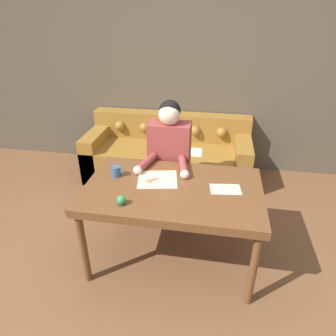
{
  "coord_description": "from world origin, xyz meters",
  "views": [
    {
      "loc": [
        0.38,
        -1.9,
        2.06
      ],
      "look_at": [
        0.01,
        0.27,
        0.86
      ],
      "focal_mm": 32.0,
      "sensor_mm": 36.0,
      "label": 1
    }
  ],
  "objects_px": {
    "scissors": "(154,180)",
    "pin_cushion": "(121,200)",
    "dining_table": "(173,195)",
    "mug": "(116,171)",
    "person": "(169,164)",
    "couch": "(168,155)"
  },
  "relations": [
    {
      "from": "dining_table",
      "to": "scissors",
      "type": "bearing_deg",
      "value": 153.84
    },
    {
      "from": "scissors",
      "to": "mug",
      "type": "relative_size",
      "value": 1.86
    },
    {
      "from": "person",
      "to": "pin_cushion",
      "type": "bearing_deg",
      "value": -103.67
    },
    {
      "from": "scissors",
      "to": "pin_cushion",
      "type": "height_order",
      "value": "pin_cushion"
    },
    {
      "from": "pin_cushion",
      "to": "mug",
      "type": "bearing_deg",
      "value": 113.36
    },
    {
      "from": "pin_cushion",
      "to": "scissors",
      "type": "bearing_deg",
      "value": 66.94
    },
    {
      "from": "dining_table",
      "to": "mug",
      "type": "distance_m",
      "value": 0.53
    },
    {
      "from": "pin_cushion",
      "to": "dining_table",
      "type": "bearing_deg",
      "value": 41.47
    },
    {
      "from": "mug",
      "to": "pin_cushion",
      "type": "relative_size",
      "value": 1.58
    },
    {
      "from": "dining_table",
      "to": "person",
      "type": "height_order",
      "value": "person"
    },
    {
      "from": "couch",
      "to": "pin_cushion",
      "type": "xyz_separation_m",
      "value": [
        -0.04,
        -1.8,
        0.5
      ]
    },
    {
      "from": "dining_table",
      "to": "pin_cushion",
      "type": "relative_size",
      "value": 20.13
    },
    {
      "from": "person",
      "to": "pin_cushion",
      "type": "xyz_separation_m",
      "value": [
        -0.21,
        -0.87,
        0.13
      ]
    },
    {
      "from": "person",
      "to": "mug",
      "type": "bearing_deg",
      "value": -128.77
    },
    {
      "from": "dining_table",
      "to": "mug",
      "type": "bearing_deg",
      "value": 169.23
    },
    {
      "from": "person",
      "to": "pin_cushion",
      "type": "relative_size",
      "value": 18.22
    },
    {
      "from": "person",
      "to": "scissors",
      "type": "xyz_separation_m",
      "value": [
        -0.05,
        -0.49,
        0.1
      ]
    },
    {
      "from": "mug",
      "to": "couch",
      "type": "bearing_deg",
      "value": 81.55
    },
    {
      "from": "person",
      "to": "mug",
      "type": "xyz_separation_m",
      "value": [
        -0.38,
        -0.48,
        0.14
      ]
    },
    {
      "from": "couch",
      "to": "scissors",
      "type": "relative_size",
      "value": 10.03
    },
    {
      "from": "scissors",
      "to": "pin_cushion",
      "type": "xyz_separation_m",
      "value": [
        -0.16,
        -0.38,
        0.03
      ]
    },
    {
      "from": "scissors",
      "to": "person",
      "type": "bearing_deg",
      "value": 84.32
    }
  ]
}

